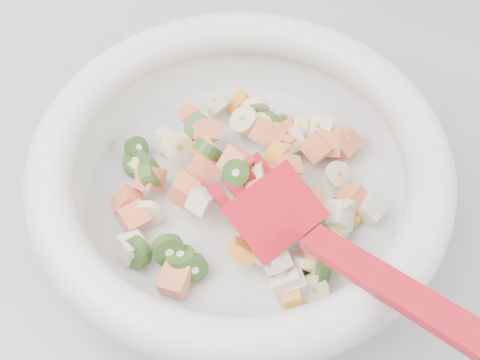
% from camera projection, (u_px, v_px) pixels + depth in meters
% --- Properties ---
extents(counter, '(2.00, 0.60, 0.90)m').
position_uv_depth(counter, '(240.00, 346.00, 0.94)').
color(counter, gray).
rests_on(counter, ground).
extents(mixing_bowl, '(0.45, 0.35, 0.16)m').
position_uv_depth(mixing_bowl, '(241.00, 176.00, 0.51)').
color(mixing_bowl, silver).
rests_on(mixing_bowl, counter).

